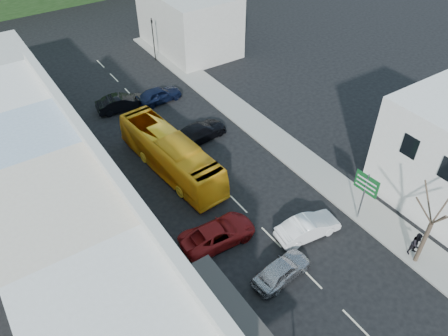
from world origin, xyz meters
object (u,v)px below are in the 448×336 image
(bus, at_px, (171,155))
(car_red, at_px, (218,234))
(direction_sign, at_px, (363,197))
(car_white, at_px, (308,228))
(street_tree, at_px, (431,223))
(traffic_signal, at_px, (153,40))
(pedestrian_right, at_px, (417,245))
(car_silver, at_px, (282,270))
(pedestrian_left, at_px, (154,256))

(bus, height_order, car_red, bus)
(bus, xyz_separation_m, direction_sign, (8.65, -12.51, 0.57))
(car_white, relative_size, direction_sign, 1.04)
(street_tree, bearing_deg, traffic_signal, 91.28)
(car_red, relative_size, pedestrian_right, 2.71)
(car_red, distance_m, street_tree, 13.60)
(bus, distance_m, car_white, 12.51)
(car_white, bearing_deg, direction_sign, -94.75)
(car_silver, relative_size, pedestrian_right, 2.59)
(car_silver, xyz_separation_m, car_white, (3.83, 1.76, 0.00))
(bus, distance_m, car_red, 8.72)
(bus, xyz_separation_m, street_tree, (8.88, -17.42, 2.16))
(car_red, bearing_deg, pedestrian_right, -126.38)
(pedestrian_left, xyz_separation_m, direction_sign, (14.29, -4.41, 1.12))
(traffic_signal, bearing_deg, pedestrian_left, 53.04)
(traffic_signal, bearing_deg, car_red, 61.64)
(direction_sign, bearing_deg, pedestrian_left, 158.68)
(bus, height_order, car_white, bus)
(pedestrian_left, relative_size, pedestrian_right, 1.00)
(pedestrian_right, xyz_separation_m, direction_sign, (-0.63, 4.44, 1.12))
(car_red, distance_m, direction_sign, 10.54)
(car_silver, xyz_separation_m, direction_sign, (8.00, 0.90, 1.42))
(car_silver, distance_m, street_tree, 9.64)
(pedestrian_left, distance_m, direction_sign, 15.00)
(traffic_signal, bearing_deg, car_white, 73.28)
(car_red, bearing_deg, car_white, -116.25)
(car_white, xyz_separation_m, pedestrian_left, (-10.12, 3.55, 0.30))
(car_silver, bearing_deg, car_red, 12.26)
(car_silver, bearing_deg, direction_sign, -90.72)
(pedestrian_right, bearing_deg, car_red, 158.18)
(car_silver, xyz_separation_m, car_red, (-1.69, 4.80, 0.00))
(bus, xyz_separation_m, car_silver, (0.65, -13.41, -0.85))
(car_silver, height_order, car_white, same)
(bus, xyz_separation_m, car_white, (4.48, -11.65, -0.85))
(car_red, relative_size, traffic_signal, 0.91)
(car_white, height_order, direction_sign, direction_sign)
(bus, relative_size, traffic_signal, 2.29)
(pedestrian_right, bearing_deg, traffic_signal, 109.05)
(street_tree, bearing_deg, car_silver, 154.05)
(street_tree, xyz_separation_m, traffic_signal, (-0.81, 36.27, -1.17))
(pedestrian_right, bearing_deg, bus, 135.81)
(street_tree, height_order, traffic_signal, street_tree)
(car_white, bearing_deg, car_red, 68.12)
(bus, xyz_separation_m, car_red, (-1.04, -8.61, -0.85))
(direction_sign, bearing_deg, pedestrian_right, -86.12)
(car_silver, distance_m, car_red, 5.09)
(direction_sign, height_order, traffic_signal, traffic_signal)
(car_silver, relative_size, car_white, 1.00)
(traffic_signal, bearing_deg, car_silver, 67.04)
(car_red, bearing_deg, traffic_signal, -15.80)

